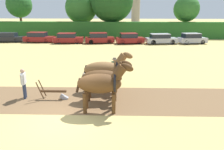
{
  "coord_description": "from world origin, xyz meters",
  "views": [
    {
      "loc": [
        2.5,
        -8.7,
        4.67
      ],
      "look_at": [
        1.88,
        3.3,
        1.1
      ],
      "focal_mm": 35.0,
      "sensor_mm": 36.0,
      "label": 1
    }
  ],
  "objects_px": {
    "parked_car_left": "(9,37)",
    "parked_car_right": "(129,39)",
    "tree_center": "(186,9)",
    "farmer_beside_team": "(115,67)",
    "parked_car_center_right": "(99,38)",
    "draft_horse_trail_left": "(105,69)",
    "draft_horse_lead_right": "(104,78)",
    "parked_car_center": "(68,38)",
    "draft_horse_lead_left": "(102,83)",
    "tree_far_left": "(19,5)",
    "farmer_at_plow": "(24,81)",
    "tree_center_left": "(112,1)",
    "tree_left": "(81,8)",
    "parked_car_end_right": "(192,39)",
    "parked_car_center_left": "(39,37)",
    "parked_car_far_right": "(161,39)",
    "plow": "(56,93)"
  },
  "relations": [
    {
      "from": "draft_horse_trail_left",
      "to": "parked_car_center_right",
      "type": "relative_size",
      "value": 0.68
    },
    {
      "from": "parked_car_center_right",
      "to": "parked_car_right",
      "type": "bearing_deg",
      "value": -12.86
    },
    {
      "from": "tree_far_left",
      "to": "farmer_beside_team",
      "type": "xyz_separation_m",
      "value": [
        18.84,
        -27.12,
        -4.69
      ]
    },
    {
      "from": "parked_car_center",
      "to": "farmer_at_plow",
      "type": "bearing_deg",
      "value": -86.88
    },
    {
      "from": "tree_far_left",
      "to": "tree_left",
      "type": "distance_m",
      "value": 11.53
    },
    {
      "from": "tree_left",
      "to": "parked_car_center",
      "type": "distance_m",
      "value": 10.85
    },
    {
      "from": "draft_horse_lead_right",
      "to": "tree_center_left",
      "type": "bearing_deg",
      "value": 90.86
    },
    {
      "from": "tree_center_left",
      "to": "draft_horse_lead_right",
      "type": "relative_size",
      "value": 3.55
    },
    {
      "from": "tree_far_left",
      "to": "draft_horse_lead_right",
      "type": "distance_m",
      "value": 35.89
    },
    {
      "from": "parked_car_center_right",
      "to": "parked_car_right",
      "type": "distance_m",
      "value": 4.43
    },
    {
      "from": "tree_center_left",
      "to": "parked_car_center_right",
      "type": "bearing_deg",
      "value": -99.05
    },
    {
      "from": "plow",
      "to": "parked_car_center_right",
      "type": "height_order",
      "value": "parked_car_center_right"
    },
    {
      "from": "plow",
      "to": "parked_car_center_left",
      "type": "height_order",
      "value": "parked_car_center_left"
    },
    {
      "from": "tree_left",
      "to": "plow",
      "type": "relative_size",
      "value": 4.82
    },
    {
      "from": "parked_car_left",
      "to": "parked_car_center_left",
      "type": "xyz_separation_m",
      "value": [
        4.71,
        -0.07,
        0.05
      ]
    },
    {
      "from": "tree_center_left",
      "to": "parked_car_right",
      "type": "relative_size",
      "value": 2.39
    },
    {
      "from": "tree_center",
      "to": "parked_car_center",
      "type": "relative_size",
      "value": 1.62
    },
    {
      "from": "tree_center",
      "to": "parked_car_center_right",
      "type": "xyz_separation_m",
      "value": [
        -14.45,
        -8.27,
        -4.13
      ]
    },
    {
      "from": "tree_center",
      "to": "farmer_beside_team",
      "type": "xyz_separation_m",
      "value": [
        -11.47,
        -25.94,
        -3.94
      ]
    },
    {
      "from": "draft_horse_lead_right",
      "to": "parked_car_end_right",
      "type": "relative_size",
      "value": 0.68
    },
    {
      "from": "parked_car_left",
      "to": "parked_car_right",
      "type": "distance_m",
      "value": 18.43
    },
    {
      "from": "farmer_at_plow",
      "to": "parked_car_far_right",
      "type": "height_order",
      "value": "farmer_at_plow"
    },
    {
      "from": "parked_car_center",
      "to": "draft_horse_lead_left",
      "type": "bearing_deg",
      "value": -76.6
    },
    {
      "from": "farmer_at_plow",
      "to": "parked_car_center_right",
      "type": "height_order",
      "value": "farmer_at_plow"
    },
    {
      "from": "draft_horse_trail_left",
      "to": "farmer_at_plow",
      "type": "xyz_separation_m",
      "value": [
        -4.35,
        -1.44,
        -0.35
      ]
    },
    {
      "from": "farmer_at_plow",
      "to": "farmer_beside_team",
      "type": "height_order",
      "value": "farmer_at_plow"
    },
    {
      "from": "draft_horse_trail_left",
      "to": "parked_car_end_right",
      "type": "distance_m",
      "value": 22.81
    },
    {
      "from": "tree_center_left",
      "to": "parked_car_left",
      "type": "height_order",
      "value": "tree_center_left"
    },
    {
      "from": "tree_left",
      "to": "tree_center_left",
      "type": "distance_m",
      "value": 5.95
    },
    {
      "from": "draft_horse_lead_right",
      "to": "parked_car_far_right",
      "type": "distance_m",
      "value": 21.89
    },
    {
      "from": "tree_left",
      "to": "parked_car_center_right",
      "type": "xyz_separation_m",
      "value": [
        4.35,
        -9.79,
        -4.39
      ]
    },
    {
      "from": "tree_far_left",
      "to": "parked_car_far_right",
      "type": "xyz_separation_m",
      "value": [
        24.82,
        -9.57,
        -4.91
      ]
    },
    {
      "from": "tree_far_left",
      "to": "parked_car_left",
      "type": "xyz_separation_m",
      "value": [
        1.88,
        -8.78,
        -4.94
      ]
    },
    {
      "from": "draft_horse_trail_left",
      "to": "parked_car_left",
      "type": "distance_m",
      "value": 26.16
    },
    {
      "from": "parked_car_right",
      "to": "parked_car_end_right",
      "type": "distance_m",
      "value": 9.07
    },
    {
      "from": "plow",
      "to": "parked_car_center_left",
      "type": "relative_size",
      "value": 0.38
    },
    {
      "from": "parked_car_right",
      "to": "parked_car_center_left",
      "type": "bearing_deg",
      "value": 166.61
    },
    {
      "from": "tree_far_left",
      "to": "parked_car_far_right",
      "type": "height_order",
      "value": "tree_far_left"
    },
    {
      "from": "draft_horse_lead_left",
      "to": "parked_car_center_left",
      "type": "relative_size",
      "value": 0.63
    },
    {
      "from": "parked_car_right",
      "to": "parked_car_left",
      "type": "bearing_deg",
      "value": 167.17
    },
    {
      "from": "parked_car_left",
      "to": "parked_car_right",
      "type": "relative_size",
      "value": 1.06
    },
    {
      "from": "draft_horse_lead_left",
      "to": "parked_car_center_right",
      "type": "height_order",
      "value": "draft_horse_lead_left"
    },
    {
      "from": "tree_far_left",
      "to": "parked_car_right",
      "type": "relative_size",
      "value": 1.89
    },
    {
      "from": "tree_center_left",
      "to": "draft_horse_trail_left",
      "type": "distance_m",
      "value": 28.73
    },
    {
      "from": "tree_center",
      "to": "parked_car_end_right",
      "type": "bearing_deg",
      "value": -96.96
    },
    {
      "from": "tree_left",
      "to": "draft_horse_lead_right",
      "type": "distance_m",
      "value": 31.83
    },
    {
      "from": "draft_horse_lead_left",
      "to": "parked_car_right",
      "type": "xyz_separation_m",
      "value": [
        1.85,
        22.34,
        -0.67
      ]
    },
    {
      "from": "farmer_at_plow",
      "to": "parked_car_right",
      "type": "height_order",
      "value": "farmer_at_plow"
    },
    {
      "from": "parked_car_far_right",
      "to": "parked_car_end_right",
      "type": "relative_size",
      "value": 1.1
    },
    {
      "from": "draft_horse_lead_right",
      "to": "draft_horse_trail_left",
      "type": "relative_size",
      "value": 0.94
    }
  ]
}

